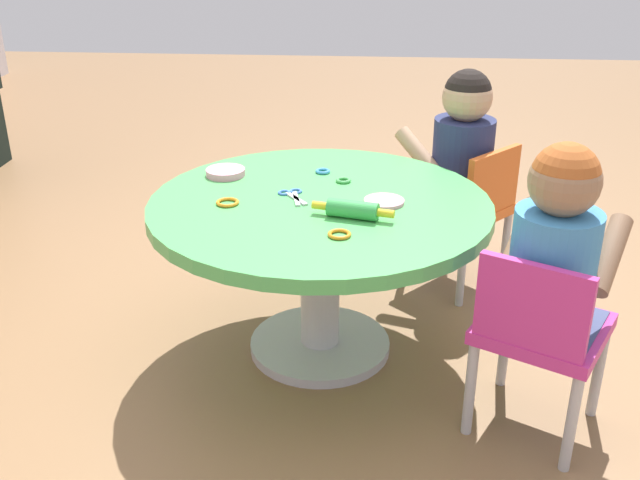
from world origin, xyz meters
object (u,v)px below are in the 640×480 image
(child_chair_left, at_px, (539,332))
(craft_scissors, at_px, (293,195))
(seated_child_left, at_px, (556,245))
(rolling_pin, at_px, (353,209))
(craft_table, at_px, (320,233))
(seated_child_right, at_px, (462,144))
(child_chair_right, at_px, (466,207))

(child_chair_left, relative_size, craft_scissors, 3.76)
(child_chair_left, bearing_deg, seated_child_left, -28.47)
(seated_child_left, height_order, rolling_pin, seated_child_left)
(rolling_pin, bearing_deg, craft_table, 38.67)
(craft_scissors, bearing_deg, child_chair_left, -120.01)
(seated_child_right, bearing_deg, rolling_pin, 150.35)
(craft_table, distance_m, seated_child_left, 0.69)
(craft_table, distance_m, craft_scissors, 0.14)
(craft_table, bearing_deg, child_chair_left, -121.40)
(child_chair_right, distance_m, seated_child_right, 0.23)
(craft_table, bearing_deg, rolling_pin, -141.33)
(seated_child_right, xyz_separation_m, craft_scissors, (-0.47, 0.54, -0.02))
(craft_scissors, bearing_deg, craft_table, -109.23)
(child_chair_left, height_order, child_chair_right, same)
(child_chair_left, bearing_deg, rolling_pin, 64.40)
(craft_table, relative_size, child_chair_right, 1.86)
(seated_child_right, bearing_deg, seated_child_left, -170.09)
(seated_child_right, bearing_deg, child_chair_left, -171.73)
(rolling_pin, distance_m, craft_scissors, 0.24)
(craft_scissors, bearing_deg, seated_child_left, -117.03)
(child_chair_left, relative_size, seated_child_right, 1.05)
(child_chair_right, distance_m, rolling_pin, 0.75)
(child_chair_left, distance_m, rolling_pin, 0.58)
(rolling_pin, bearing_deg, seated_child_right, -29.65)
(craft_table, bearing_deg, seated_child_left, -118.03)
(child_chair_left, xyz_separation_m, seated_child_right, (0.86, 0.12, 0.23))
(craft_table, distance_m, seated_child_right, 0.69)
(child_chair_left, bearing_deg, seated_child_right, 8.27)
(seated_child_left, bearing_deg, seated_child_right, 9.91)
(child_chair_left, relative_size, child_chair_right, 1.00)
(seated_child_left, height_order, child_chair_right, seated_child_left)
(child_chair_right, height_order, rolling_pin, rolling_pin)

